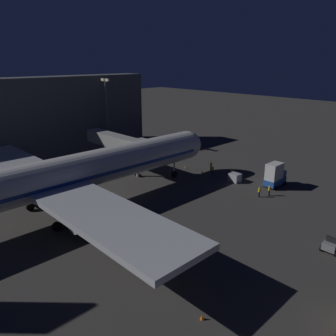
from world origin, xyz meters
TOP-DOWN VIEW (x-y plane):
  - ground_plane at (0.00, 0.00)m, footprint 320.00×320.00m
  - airliner_at_gate at (0.00, 10.06)m, footprint 51.94×64.67m
  - jet_bridge at (10.00, -10.91)m, footprint 18.13×3.40m
  - apron_floodlight_mast at (25.50, -18.32)m, footprint 2.90×0.50m
  - cargo_truck_aft at (-15.58, -24.75)m, footprint 2.36×4.44m
  - baggage_tug_spare at (-30.80, -10.61)m, footprint 1.86×2.30m
  - baggage_container_near_belt at (-9.40, -21.77)m, footprint 1.89×1.66m
  - ground_crew_near_nose_gear at (-7.56, -23.31)m, footprint 0.40×0.40m
  - ground_crew_by_belt_loader at (-16.35, -18.61)m, footprint 0.40×0.40m
  - ground_crew_marshaller_fwd at (-2.48, -23.45)m, footprint 0.40×0.40m
  - ground_crew_by_tug at (-17.18, -20.27)m, footprint 0.40×0.40m
  - ground_crew_walking_aft at (-4.25, -21.80)m, footprint 0.40×0.40m
  - traffic_cone_nose_port at (-2.20, -21.09)m, footprint 0.36×0.36m
  - traffic_cone_nose_starboard at (2.20, -21.09)m, footprint 0.36×0.36m
  - traffic_cone_wingtip_svc_side at (-27.47, 8.40)m, footprint 0.36×0.36m

SIDE VIEW (x-z plane):
  - ground_plane at x=0.00m, z-range 0.00..0.00m
  - traffic_cone_nose_port at x=-2.20m, z-range 0.00..0.55m
  - traffic_cone_nose_starboard at x=2.20m, z-range 0.00..0.55m
  - traffic_cone_wingtip_svc_side at x=-27.47m, z-range 0.00..0.55m
  - baggage_container_near_belt at x=-9.40m, z-range 0.00..1.53m
  - baggage_tug_spare at x=-30.80m, z-range -0.20..1.75m
  - ground_crew_near_nose_gear at x=-7.56m, z-range 0.09..1.80m
  - ground_crew_walking_aft at x=-4.25m, z-range 0.09..1.81m
  - ground_crew_by_tug at x=-17.18m, z-range 0.09..1.84m
  - ground_crew_by_belt_loader at x=-16.35m, z-range 0.09..1.85m
  - ground_crew_marshaller_fwd at x=-2.48m, z-range 0.10..1.94m
  - cargo_truck_aft at x=-15.58m, z-range -0.04..4.23m
  - airliner_at_gate at x=0.00m, z-range -3.64..14.63m
  - jet_bridge at x=10.00m, z-range 2.05..9.23m
  - apron_floodlight_mast at x=25.50m, z-range 1.42..18.39m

